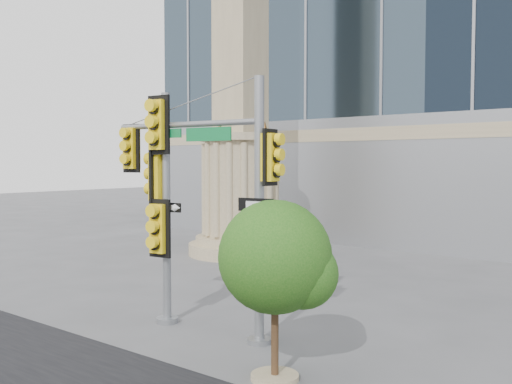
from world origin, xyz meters
The scene contains 5 objects.
ground centered at (0.00, 0.00, 0.00)m, with size 120.00×120.00×0.00m, color #545456.
monument centered at (-6.00, 9.00, 5.52)m, with size 4.40×4.40×16.60m.
main_signal_pole centered at (0.91, -0.05, 3.56)m, with size 4.46×0.84×5.75m.
secondary_signal_pole centered at (-0.85, -0.20, 3.28)m, with size 1.00×0.73×5.58m.
street_tree centered at (3.46, -1.37, 2.14)m, with size 2.09×2.04×3.26m.
Camera 1 is at (9.38, -9.54, 3.92)m, focal length 40.00 mm.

